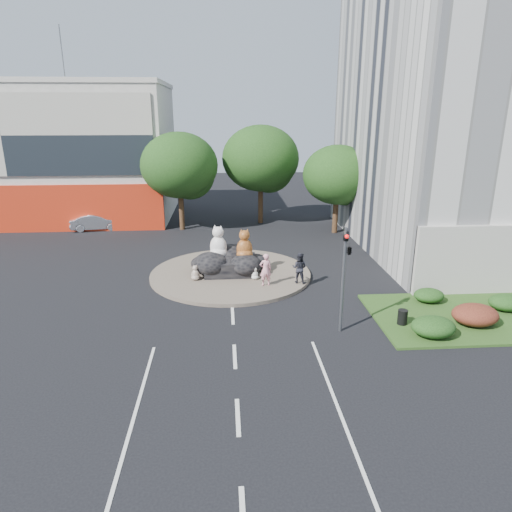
{
  "coord_description": "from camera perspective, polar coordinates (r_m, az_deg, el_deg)",
  "views": [
    {
      "loc": [
        -0.3,
        -17.02,
        9.86
      ],
      "look_at": [
        1.43,
        7.59,
        2.0
      ],
      "focal_mm": 32.0,
      "sensor_mm": 36.0,
      "label": 1
    }
  ],
  "objects": [
    {
      "name": "ground",
      "position": [
        19.67,
        -2.67,
        -12.43
      ],
      "size": [
        120.0,
        120.0,
        0.0
      ],
      "primitive_type": "plane",
      "color": "black",
      "rests_on": "ground"
    },
    {
      "name": "roundabout_island",
      "position": [
        28.73,
        -3.19,
        -2.22
      ],
      "size": [
        10.0,
        10.0,
        0.2
      ],
      "primitive_type": "cylinder",
      "color": "brown",
      "rests_on": "ground"
    },
    {
      "name": "rock_plinth",
      "position": [
        28.55,
        -3.21,
        -1.18
      ],
      "size": [
        3.2,
        2.6,
        0.9
      ],
      "primitive_type": null,
      "color": "black",
      "rests_on": "roundabout_island"
    },
    {
      "name": "shophouse_block",
      "position": [
        48.44,
        -26.02,
        11.59
      ],
      "size": [
        25.2,
        12.3,
        17.4
      ],
      "color": "silver",
      "rests_on": "ground"
    },
    {
      "name": "grass_verge",
      "position": [
        25.46,
        25.45,
        -6.8
      ],
      "size": [
        10.0,
        6.0,
        0.12
      ],
      "primitive_type": "cube",
      "color": "#254717",
      "rests_on": "ground"
    },
    {
      "name": "tree_left",
      "position": [
        39.52,
        -9.44,
        10.74
      ],
      "size": [
        6.46,
        6.46,
        8.27
      ],
      "color": "#382314",
      "rests_on": "ground"
    },
    {
      "name": "tree_mid",
      "position": [
        41.45,
        0.67,
        11.72
      ],
      "size": [
        6.84,
        6.84,
        8.76
      ],
      "color": "#382314",
      "rests_on": "ground"
    },
    {
      "name": "tree_right",
      "position": [
        38.61,
        10.2,
        9.61
      ],
      "size": [
        5.7,
        5.7,
        7.3
      ],
      "color": "#382314",
      "rests_on": "ground"
    },
    {
      "name": "hedge_near_green",
      "position": [
        22.31,
        21.28,
        -8.24
      ],
      "size": [
        2.0,
        1.6,
        0.9
      ],
      "primitive_type": "ellipsoid",
      "color": "black",
      "rests_on": "grass_verge"
    },
    {
      "name": "hedge_red",
      "position": [
        24.22,
        25.71,
        -6.63
      ],
      "size": [
        2.2,
        1.76,
        0.99
      ],
      "primitive_type": "ellipsoid",
      "color": "#451612",
      "rests_on": "grass_verge"
    },
    {
      "name": "hedge_mid_green",
      "position": [
        26.7,
        28.83,
        -5.11
      ],
      "size": [
        1.8,
        1.44,
        0.81
      ],
      "primitive_type": "ellipsoid",
      "color": "black",
      "rests_on": "grass_verge"
    },
    {
      "name": "hedge_back_green",
      "position": [
        26.09,
        20.81,
        -4.62
      ],
      "size": [
        1.6,
        1.28,
        0.72
      ],
      "primitive_type": "ellipsoid",
      "color": "black",
      "rests_on": "grass_verge"
    },
    {
      "name": "traffic_light",
      "position": [
        20.73,
        11.26,
        -0.2
      ],
      "size": [
        0.44,
        1.24,
        5.0
      ],
      "color": "#595B60",
      "rests_on": "ground"
    },
    {
      "name": "street_lamp",
      "position": [
        28.74,
        23.33,
        5.59
      ],
      "size": [
        2.34,
        0.22,
        8.06
      ],
      "color": "#595B60",
      "rests_on": "ground"
    },
    {
      "name": "cat_white",
      "position": [
        28.39,
        -4.74,
        1.83
      ],
      "size": [
        1.59,
        1.51,
        2.08
      ],
      "primitive_type": null,
      "rotation": [
        0.0,
        0.0,
        -0.45
      ],
      "color": "silver",
      "rests_on": "rock_plinth"
    },
    {
      "name": "cat_tabby",
      "position": [
        28.11,
        -1.45,
        1.53
      ],
      "size": [
        1.23,
        1.1,
        1.9
      ],
      "primitive_type": null,
      "rotation": [
        0.0,
        0.0,
        0.1
      ],
      "color": "#B97126",
      "rests_on": "rock_plinth"
    },
    {
      "name": "kitten_calico",
      "position": [
        27.49,
        -7.59,
        -2.02
      ],
      "size": [
        0.66,
        0.6,
        0.95
      ],
      "primitive_type": null,
      "rotation": [
        0.0,
        0.0,
        -0.22
      ],
      "color": "silver",
      "rests_on": "roundabout_island"
    },
    {
      "name": "kitten_white",
      "position": [
        27.37,
        -0.15,
        -2.11
      ],
      "size": [
        0.62,
        0.6,
        0.79
      ],
      "primitive_type": null,
      "rotation": [
        0.0,
        0.0,
        0.59
      ],
      "color": "silver",
      "rests_on": "roundabout_island"
    },
    {
      "name": "pedestrian_pink",
      "position": [
        26.23,
        1.21,
        -1.71
      ],
      "size": [
        0.76,
        0.55,
        1.91
      ],
      "primitive_type": "imported",
      "rotation": [
        0.0,
        0.0,
        3.28
      ],
      "color": "pink",
      "rests_on": "roundabout_island"
    },
    {
      "name": "pedestrian_dark",
      "position": [
        26.76,
        5.45,
        -1.49
      ],
      "size": [
        1.1,
        1.0,
        1.83
      ],
      "primitive_type": "imported",
      "rotation": [
        0.0,
        0.0,
        2.71
      ],
      "color": "#202129",
      "rests_on": "roundabout_island"
    },
    {
      "name": "parked_car",
      "position": [
        41.89,
        -19.29,
        4.06
      ],
      "size": [
        4.49,
        2.17,
        1.42
      ],
      "primitive_type": "imported",
      "rotation": [
        0.0,
        0.0,
        1.73
      ],
      "color": "#B1B2B9",
      "rests_on": "ground"
    },
    {
      "name": "litter_bin",
      "position": [
        23.03,
        17.84,
        -7.27
      ],
      "size": [
        0.54,
        0.54,
        0.72
      ],
      "primitive_type": "cylinder",
      "rotation": [
        0.0,
        0.0,
        -0.19
      ],
      "color": "black",
      "rests_on": "grass_verge"
    }
  ]
}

